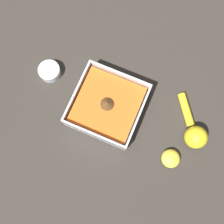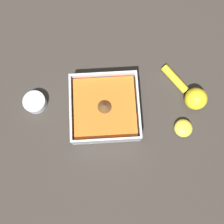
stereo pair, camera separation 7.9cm
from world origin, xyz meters
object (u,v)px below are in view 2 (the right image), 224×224
at_px(square_dish, 105,108).
at_px(lemon_half, 183,128).
at_px(lemon_squeezer, 192,94).
at_px(spice_bowl, 35,102).

relative_size(square_dish, lemon_half, 3.68).
height_order(square_dish, lemon_half, square_dish).
bearing_deg(lemon_half, lemon_squeezer, -109.17).
bearing_deg(square_dish, lemon_half, 162.78).
relative_size(square_dish, lemon_squeezer, 1.34).
relative_size(lemon_squeezer, lemon_half, 2.75).
distance_m(square_dish, lemon_half, 0.25).
height_order(spice_bowl, lemon_half, lemon_half).
bearing_deg(lemon_squeezer, spice_bowl, -126.65).
bearing_deg(square_dish, spice_bowl, -9.12).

